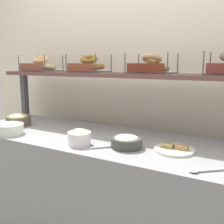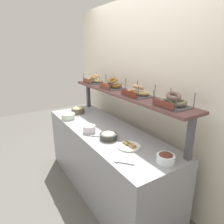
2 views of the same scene
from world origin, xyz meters
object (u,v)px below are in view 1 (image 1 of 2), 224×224
at_px(serving_plate_white, 174,149).
at_px(bagel_basket_plain, 41,66).
at_px(bowl_egg_salad, 11,128).
at_px(bowl_hummus, 19,120).
at_px(serving_spoon_by_edge, 110,146).
at_px(bagel_basket_cinnamon_raisin, 89,66).
at_px(bagel_basket_sesame, 151,67).
at_px(serving_spoon_near_plate, 201,171).
at_px(bowl_tuna_salad, 126,141).
at_px(bowl_scallion_spread, 79,137).

xyz_separation_m(serving_plate_white, bagel_basket_plain, (-1.31, 0.30, 0.47)).
height_order(bowl_egg_salad, bagel_basket_plain, bagel_basket_plain).
relative_size(bowl_hummus, serving_spoon_by_edge, 1.40).
distance_m(serving_spoon_by_edge, bagel_basket_cinnamon_raisin, 0.78).
bearing_deg(bagel_basket_sesame, bagel_basket_cinnamon_raisin, 179.93).
bearing_deg(serving_spoon_by_edge, serving_plate_white, 19.28).
distance_m(bowl_egg_salad, serving_plate_white, 1.15).
relative_size(bowl_egg_salad, bagel_basket_plain, 0.59).
distance_m(serving_spoon_near_plate, bagel_basket_plain, 1.67).
height_order(bagel_basket_plain, bagel_basket_cinnamon_raisin, bagel_basket_cinnamon_raisin).
bearing_deg(bowl_egg_salad, bowl_tuna_salad, 8.88).
xyz_separation_m(bowl_hummus, serving_spoon_near_plate, (1.49, -0.24, -0.04)).
bearing_deg(serving_spoon_by_edge, bowl_scallion_spread, -167.13).
bearing_deg(bowl_hummus, bagel_basket_cinnamon_raisin, 31.27).
distance_m(bowl_hummus, serving_spoon_near_plate, 1.51).
xyz_separation_m(bowl_tuna_salad, serving_spoon_near_plate, (0.47, -0.16, -0.03)).
bearing_deg(bagel_basket_plain, bowl_hummus, -86.91).
bearing_deg(bagel_basket_sesame, bowl_hummus, -163.64).
relative_size(bowl_hummus, bagel_basket_sesame, 0.63).
bearing_deg(serving_plate_white, bowl_hummus, 179.72).
relative_size(serving_spoon_near_plate, bagel_basket_plain, 0.47).
height_order(bowl_hummus, bagel_basket_cinnamon_raisin, bagel_basket_cinnamon_raisin).
height_order(bowl_tuna_salad, serving_plate_white, bowl_tuna_salad).
bearing_deg(serving_spoon_near_plate, bowl_scallion_spread, 175.04).
height_order(bowl_tuna_salad, bagel_basket_plain, bagel_basket_plain).
distance_m(serving_spoon_by_edge, bagel_basket_plain, 1.15).
distance_m(serving_plate_white, bagel_basket_plain, 1.43).
xyz_separation_m(serving_spoon_near_plate, serving_spoon_by_edge, (-0.55, 0.11, 0.00)).
distance_m(bagel_basket_plain, bagel_basket_sesame, 1.04).
xyz_separation_m(bowl_tuna_salad, bagel_basket_plain, (-1.04, 0.38, 0.44)).
height_order(serving_spoon_near_plate, serving_spoon_by_edge, same).
height_order(serving_plate_white, bagel_basket_plain, bagel_basket_plain).
relative_size(bowl_hummus, bagel_basket_plain, 0.63).
distance_m(bowl_egg_salad, bowl_hummus, 0.27).
distance_m(serving_spoon_by_edge, bagel_basket_sesame, 0.64).
bearing_deg(bagel_basket_plain, bagel_basket_sesame, 0.25).
distance_m(bagel_basket_cinnamon_raisin, bagel_basket_sesame, 0.53).
bearing_deg(bowl_tuna_salad, serving_spoon_near_plate, -18.82).
bearing_deg(bagel_basket_plain, bowl_tuna_salad, -19.90).
height_order(serving_plate_white, bagel_basket_sesame, bagel_basket_sesame).
distance_m(bowl_tuna_salad, bowl_hummus, 1.03).
height_order(bowl_hummus, serving_spoon_by_edge, bowl_hummus).
bearing_deg(bagel_basket_sesame, bowl_egg_salad, -149.02).
bearing_deg(serving_spoon_near_plate, serving_spoon_by_edge, 168.72).
xyz_separation_m(bowl_tuna_salad, serving_plate_white, (0.27, 0.07, -0.03)).
height_order(bowl_scallion_spread, bagel_basket_plain, bagel_basket_plain).
bearing_deg(bagel_basket_cinnamon_raisin, serving_spoon_near_plate, -28.49).
bearing_deg(bagel_basket_cinnamon_raisin, bowl_scallion_spread, -62.33).
height_order(bowl_egg_salad, serving_plate_white, bowl_egg_salad).
distance_m(bowl_tuna_salad, serving_spoon_near_plate, 0.50).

